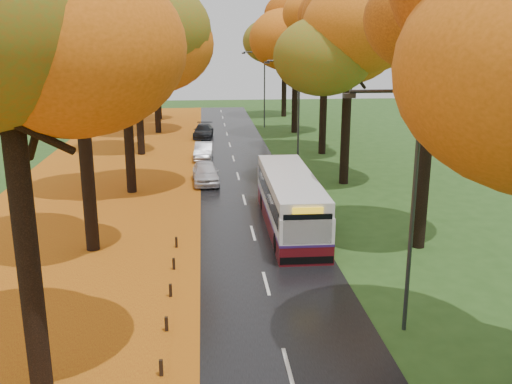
{
  "coord_description": "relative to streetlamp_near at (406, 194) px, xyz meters",
  "views": [
    {
      "loc": [
        -2.31,
        -8.65,
        9.47
      ],
      "look_at": [
        0.0,
        16.35,
        2.6
      ],
      "focal_mm": 40.0,
      "sensor_mm": 36.0,
      "label": 1
    }
  ],
  "objects": [
    {
      "name": "centre_line",
      "position": [
        -3.95,
        17.0,
        -4.67
      ],
      "size": [
        0.12,
        90.0,
        0.01
      ],
      "primitive_type": "cube",
      "color": "silver",
      "rests_on": "road"
    },
    {
      "name": "car_dark",
      "position": [
        -6.3,
        38.03,
        -4.04
      ],
      "size": [
        2.13,
        4.5,
        1.27
      ],
      "primitive_type": "imported",
      "rotation": [
        0.0,
        0.0,
        -0.08
      ],
      "color": "black",
      "rests_on": "road"
    },
    {
      "name": "leaf_drift",
      "position": [
        -7.0,
        17.0,
        -4.67
      ],
      "size": [
        0.9,
        90.0,
        0.01
      ],
      "primitive_type": "cube",
      "color": "orange",
      "rests_on": "road"
    },
    {
      "name": "car_silver",
      "position": [
        -6.3,
        28.11,
        -4.03
      ],
      "size": [
        1.6,
        3.99,
        1.29
      ],
      "primitive_type": "imported",
      "rotation": [
        0.0,
        0.0,
        -0.06
      ],
      "color": "#919398",
      "rests_on": "road"
    },
    {
      "name": "trees_left",
      "position": [
        -11.13,
        19.06,
        4.82
      ],
      "size": [
        9.2,
        74.0,
        13.88
      ],
      "color": "black",
      "rests_on": "ground"
    },
    {
      "name": "streetlamp_mid",
      "position": [
        0.0,
        22.0,
        0.0
      ],
      "size": [
        2.45,
        0.18,
        8.0
      ],
      "color": "#333538",
      "rests_on": "ground"
    },
    {
      "name": "road",
      "position": [
        -3.95,
        17.0,
        -4.69
      ],
      "size": [
        6.5,
        90.0,
        0.04
      ],
      "primitive_type": "cube",
      "color": "black",
      "rests_on": "ground"
    },
    {
      "name": "streetlamp_near",
      "position": [
        0.0,
        0.0,
        0.0
      ],
      "size": [
        2.45,
        0.18,
        8.0
      ],
      "color": "#333538",
      "rests_on": "ground"
    },
    {
      "name": "leaf_verge",
      "position": [
        -12.95,
        17.0,
        -4.7
      ],
      "size": [
        12.0,
        90.0,
        0.02
      ],
      "primitive_type": "cube",
      "color": "maroon",
      "rests_on": "ground"
    },
    {
      "name": "car_white",
      "position": [
        -6.2,
        20.22,
        -3.97
      ],
      "size": [
        1.88,
        4.24,
        1.42
      ],
      "primitive_type": "imported",
      "rotation": [
        0.0,
        0.0,
        0.05
      ],
      "color": "silver",
      "rests_on": "road"
    },
    {
      "name": "bus",
      "position": [
        -2.0,
        10.72,
        -3.24
      ],
      "size": [
        2.47,
        10.4,
        2.73
      ],
      "rotation": [
        0.0,
        0.0,
        -0.01
      ],
      "color": "#540D13",
      "rests_on": "road"
    },
    {
      "name": "trees_right",
      "position": [
        3.24,
        18.91,
        4.98
      ],
      "size": [
        9.3,
        74.2,
        13.96
      ],
      "color": "black",
      "rests_on": "ground"
    },
    {
      "name": "streetlamp_far",
      "position": [
        0.0,
        44.0,
        0.0
      ],
      "size": [
        2.45,
        0.18,
        8.0
      ],
      "color": "#333538",
      "rests_on": "ground"
    }
  ]
}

